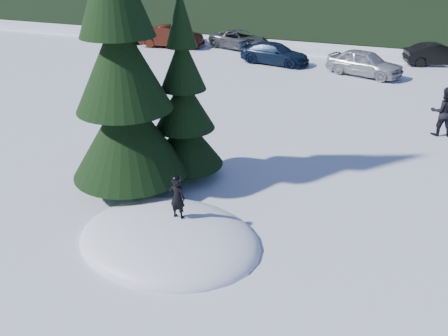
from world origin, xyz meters
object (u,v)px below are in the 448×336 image
at_px(car_0, 125,32).
at_px(car_3, 275,54).
at_px(child_skier, 177,198).
at_px(car_1, 171,37).
at_px(spruce_tall, 122,75).
at_px(spruce_short, 184,110).
at_px(car_5, 438,55).
at_px(adult_0, 443,111).
at_px(car_2, 240,40).
at_px(car_4, 365,63).

relative_size(car_0, car_3, 0.94).
height_order(child_skier, car_1, child_skier).
distance_m(child_skier, car_1, 23.67).
bearing_deg(car_0, car_3, -78.91).
xyz_separation_m(spruce_tall, spruce_short, (1.00, 1.40, -1.22)).
bearing_deg(spruce_tall, car_5, 68.47).
bearing_deg(adult_0, child_skier, 40.92).
height_order(child_skier, car_2, child_skier).
distance_m(child_skier, car_5, 22.65).
height_order(adult_0, car_1, adult_0).
distance_m(adult_0, car_5, 12.34).
height_order(spruce_tall, child_skier, spruce_tall).
bearing_deg(car_5, car_3, 90.51).
bearing_deg(car_4, child_skier, -168.41).
height_order(spruce_short, car_4, spruce_short).
bearing_deg(car_1, car_0, 72.97).
distance_m(car_4, car_5, 5.74).
height_order(car_4, car_5, car_4).
bearing_deg(spruce_short, car_5, 69.65).
height_order(spruce_short, car_5, spruce_short).
distance_m(spruce_short, car_5, 20.36).
relative_size(child_skier, car_3, 0.24).
bearing_deg(car_1, car_2, -82.01).
bearing_deg(adult_0, spruce_tall, 27.22).
bearing_deg(car_2, spruce_short, -144.55).
xyz_separation_m(spruce_short, child_skier, (1.29, -2.86, -1.10)).
bearing_deg(car_2, car_1, 124.28).
distance_m(car_1, car_4, 14.18).
height_order(spruce_short, car_3, spruce_short).
relative_size(child_skier, car_0, 0.26).
height_order(spruce_tall, spruce_short, spruce_tall).
bearing_deg(car_5, spruce_tall, 137.91).
distance_m(adult_0, car_3, 12.73).
bearing_deg(spruce_short, car_2, 106.88).
relative_size(car_3, car_5, 1.11).
relative_size(spruce_tall, car_2, 1.87).
relative_size(spruce_short, car_4, 1.30).
relative_size(spruce_short, car_5, 1.38).
distance_m(child_skier, car_0, 26.77).
relative_size(spruce_short, adult_0, 2.95).
bearing_deg(car_0, child_skier, -118.91).
distance_m(child_skier, car_4, 17.67).
distance_m(adult_0, car_1, 20.76).
bearing_deg(car_3, car_4, -90.45).
bearing_deg(car_1, car_5, -93.18).
xyz_separation_m(car_1, car_3, (8.46, -2.13, -0.13)).
height_order(spruce_tall, car_3, spruce_tall).
xyz_separation_m(car_0, car_4, (18.33, -3.68, 0.02)).
xyz_separation_m(car_0, car_1, (4.46, -0.73, 0.06)).
relative_size(spruce_tall, car_3, 1.99).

